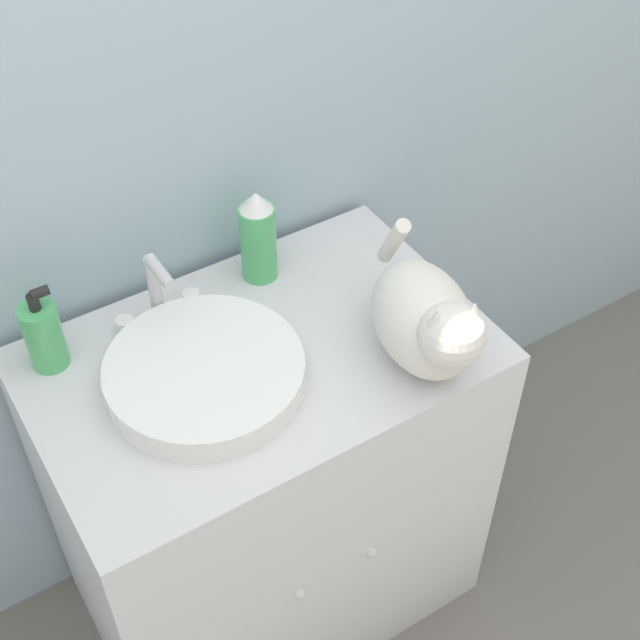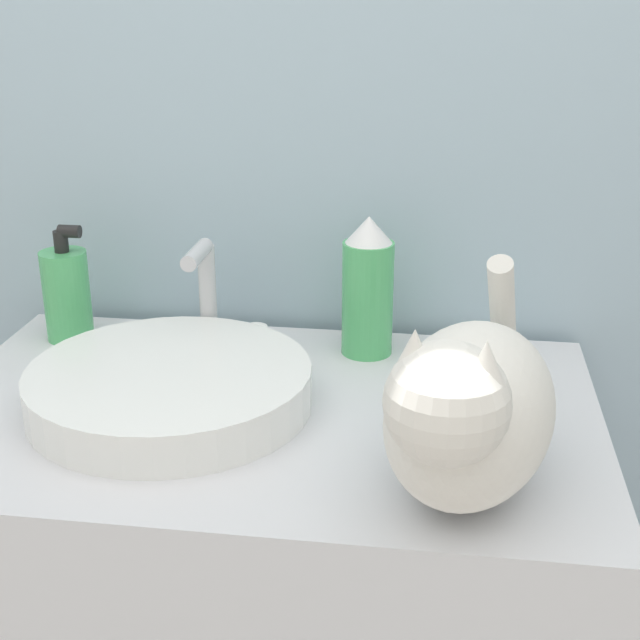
% 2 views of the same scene
% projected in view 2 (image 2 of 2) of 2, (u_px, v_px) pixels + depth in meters
% --- Properties ---
extents(wall_back, '(6.00, 0.05, 2.50)m').
position_uv_depth(wall_back, '(301.00, 8.00, 1.20)').
color(wall_back, '#9EB7C6').
rests_on(wall_back, ground_plane).
extents(sink_basin, '(0.34, 0.34, 0.05)m').
position_uv_depth(sink_basin, '(170.00, 387.00, 1.07)').
color(sink_basin, white).
rests_on(sink_basin, vanity_cabinet).
extents(faucet, '(0.16, 0.10, 0.16)m').
position_uv_depth(faucet, '(207.00, 303.00, 1.22)').
color(faucet, silver).
rests_on(faucet, vanity_cabinet).
extents(cat, '(0.22, 0.36, 0.22)m').
position_uv_depth(cat, '(467.00, 409.00, 0.86)').
color(cat, silver).
rests_on(cat, vanity_cabinet).
extents(soap_bottle, '(0.07, 0.07, 0.17)m').
position_uv_depth(soap_bottle, '(67.00, 293.00, 1.26)').
color(soap_bottle, '#4CB266').
rests_on(soap_bottle, vanity_cabinet).
extents(spray_bottle, '(0.07, 0.07, 0.19)m').
position_uv_depth(spray_bottle, '(368.00, 288.00, 1.20)').
color(spray_bottle, '#4CB266').
rests_on(spray_bottle, vanity_cabinet).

